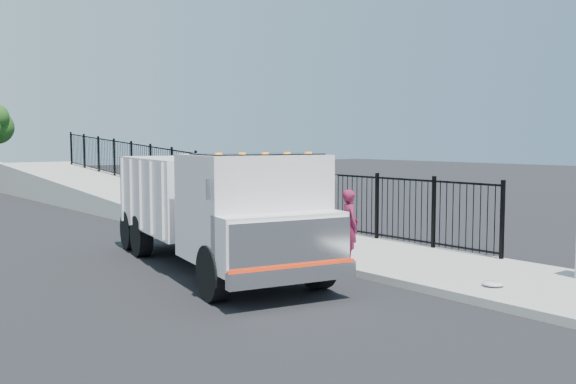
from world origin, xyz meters
TOP-DOWN VIEW (x-y plane):
  - ground at (0.00, 0.00)m, footprint 120.00×120.00m
  - sidewalk at (1.93, -2.00)m, footprint 3.55×12.00m
  - curb at (0.00, -2.00)m, footprint 0.30×12.00m
  - ramp at (2.12, 16.00)m, footprint 3.95×24.06m
  - iron_fence at (3.55, 12.00)m, footprint 0.10×28.00m
  - truck at (-2.00, 1.64)m, footprint 3.91×8.11m
  - worker at (0.54, -0.03)m, footprint 0.61×0.71m
  - debris at (0.94, -3.53)m, footprint 0.41×0.41m

SIDE VIEW (x-z plane):
  - ground at x=0.00m, z-range 0.00..0.00m
  - ramp at x=2.12m, z-range -1.60..1.60m
  - sidewalk at x=1.93m, z-range 0.00..0.12m
  - curb at x=0.00m, z-range 0.00..0.16m
  - debris at x=0.94m, z-range 0.12..0.22m
  - iron_fence at x=3.55m, z-range 0.00..1.80m
  - worker at x=0.54m, z-range 0.12..1.77m
  - truck at x=-2.00m, z-range 0.17..2.83m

